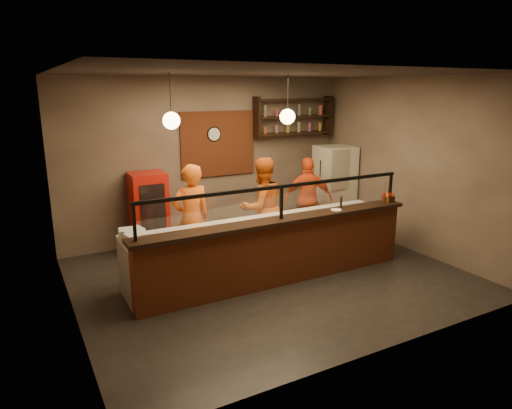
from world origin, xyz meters
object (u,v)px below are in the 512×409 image
cook_right (308,199)px  red_cooler (149,212)px  fridge (334,187)px  condiment_caddy (388,199)px  cook_mid (262,207)px  pizza_dough (244,223)px  wall_clock (214,134)px  cook_left (191,218)px  pepper_mill (341,202)px

cook_right → red_cooler: cook_right is taller
cook_right → fridge: fridge is taller
fridge → condiment_caddy: bearing=-95.0°
cook_right → red_cooler: size_ratio=1.12×
cook_mid → pizza_dough: bearing=41.5°
wall_clock → fridge: (2.50, -0.72, -1.21)m
cook_right → red_cooler: bearing=7.2°
cook_left → pizza_dough: 0.90m
cook_left → pizza_dough: bearing=132.4°
cook_left → red_cooler: size_ratio=1.21×
red_cooler → pizza_dough: (1.00, -1.91, 0.16)m
wall_clock → cook_right: 2.29m
pizza_dough → wall_clock: bearing=78.1°
cook_right → pizza_dough: (-1.99, -1.07, 0.07)m
pizza_dough → pepper_mill: 1.67m
wall_clock → cook_right: bearing=-37.2°
cook_left → cook_right: size_ratio=1.08×
wall_clock → cook_right: (1.52, -1.15, -1.26)m
fridge → condiment_caddy: size_ratio=9.70×
fridge → condiment_caddy: (-0.40, -2.02, 0.22)m
cook_left → fridge: cook_left is taller
fridge → pepper_mill: (-1.39, -1.95, 0.26)m
condiment_caddy → pepper_mill: 0.99m
condiment_caddy → wall_clock: bearing=127.4°
fridge → wall_clock: bearing=170.1°
cook_left → condiment_caddy: 3.42m
cook_mid → cook_left: bearing=1.0°
wall_clock → fridge: size_ratio=0.17×
pizza_dough → condiment_caddy: 2.63m
red_cooler → wall_clock: bearing=13.1°
cook_left → cook_right: bearing=-174.4°
wall_clock → cook_mid: 1.94m
cook_left → red_cooler: (-0.35, 1.29, -0.16)m
cook_left → condiment_caddy: bearing=156.4°
red_cooler → pepper_mill: 3.53m
wall_clock → pizza_dough: (-0.47, -2.22, -1.19)m
cook_mid → red_cooler: 2.11m
wall_clock → red_cooler: wall_clock is taller
fridge → condiment_caddy: 2.07m
cook_right → fridge: 1.07m
wall_clock → cook_left: 2.29m
wall_clock → pizza_dough: bearing=-101.9°
cook_right → pepper_mill: 1.61m
cook_left → fridge: 3.73m
pepper_mill → cook_right: bearing=75.1°
cook_mid → wall_clock: bearing=-83.2°
red_cooler → pizza_dough: bearing=-61.1°
cook_left → cook_right: 2.68m
fridge → red_cooler: 4.00m
cook_left → pepper_mill: size_ratio=9.67×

